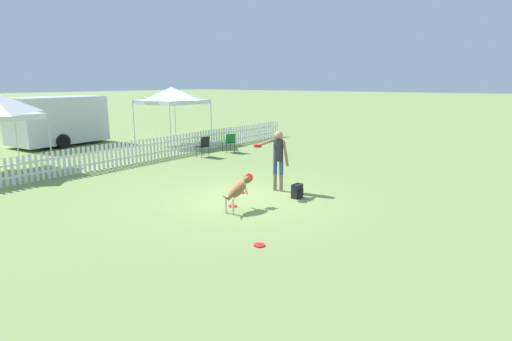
{
  "coord_description": "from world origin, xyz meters",
  "views": [
    {
      "loc": [
        -8.1,
        -6.49,
        3.06
      ],
      "look_at": [
        -0.06,
        -0.41,
        0.83
      ],
      "focal_mm": 28.0,
      "sensor_mm": 36.0,
      "label": 1
    }
  ],
  "objects": [
    {
      "name": "handler_person",
      "position": [
        1.11,
        -0.29,
        1.09
      ],
      "size": [
        1.04,
        0.57,
        1.73
      ],
      "rotation": [
        0.0,
        0.0,
        -4.61
      ],
      "color": "#8C664C",
      "rests_on": "ground_plane"
    },
    {
      "name": "folding_chair_center",
      "position": [
        5.18,
        5.03,
        0.5
      ],
      "size": [
        0.61,
        0.62,
        0.84
      ],
      "rotation": [
        0.0,
        0.0,
        2.77
      ],
      "color": "#333338",
      "rests_on": "ground_plane"
    },
    {
      "name": "leaping_dog",
      "position": [
        -0.89,
        -0.5,
        0.52
      ],
      "size": [
        1.29,
        0.37,
        0.81
      ],
      "rotation": [
        0.0,
        0.0,
        -1.47
      ],
      "color": "olive",
      "rests_on": "ground_plane"
    },
    {
      "name": "canopy_tent_secondary",
      "position": [
        5.42,
        8.95,
        2.42
      ],
      "size": [
        2.75,
        2.75,
        2.83
      ],
      "color": "silver",
      "rests_on": "ground_plane"
    },
    {
      "name": "picket_fence",
      "position": [
        -0.0,
        6.39,
        0.44
      ],
      "size": [
        22.16,
        0.04,
        0.88
      ],
      "color": "white",
      "rests_on": "ground_plane"
    },
    {
      "name": "equipment_trailer",
      "position": [
        1.71,
        13.18,
        1.25
      ],
      "size": [
        5.06,
        2.63,
        2.37
      ],
      "rotation": [
        0.0,
        0.0,
        0.07
      ],
      "color": "silver",
      "rests_on": "ground_plane"
    },
    {
      "name": "folding_chair_blue_left",
      "position": [
        3.67,
        5.13,
        0.52
      ],
      "size": [
        0.5,
        0.52,
        0.87
      ],
      "rotation": [
        0.0,
        0.0,
        3.02
      ],
      "color": "#333338",
      "rests_on": "ground_plane"
    },
    {
      "name": "ground_plane",
      "position": [
        0.0,
        0.0,
        0.0
      ],
      "size": [
        240.0,
        240.0,
        0.0
      ],
      "primitive_type": "plane",
      "color": "olive"
    },
    {
      "name": "frisbee_near_handler",
      "position": [
        -2.37,
        -2.23,
        0.01
      ],
      "size": [
        0.22,
        0.22,
        0.02
      ],
      "color": "red",
      "rests_on": "ground_plane"
    },
    {
      "name": "backpack_on_grass",
      "position": [
        0.85,
        -1.13,
        0.19
      ],
      "size": [
        0.31,
        0.23,
        0.38
      ],
      "color": "black",
      "rests_on": "ground_plane"
    },
    {
      "name": "frisbee_midfield",
      "position": [
        -0.79,
        -0.23,
        0.01
      ],
      "size": [
        0.22,
        0.22,
        0.02
      ],
      "color": "red",
      "rests_on": "ground_plane"
    },
    {
      "name": "frisbee_near_dog",
      "position": [
        0.32,
        0.41,
        0.01
      ],
      "size": [
        0.22,
        0.22,
        0.02
      ],
      "color": "red",
      "rests_on": "ground_plane"
    }
  ]
}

